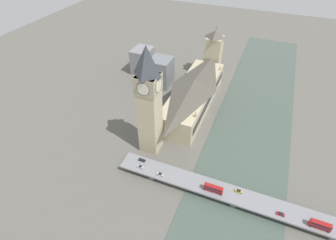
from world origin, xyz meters
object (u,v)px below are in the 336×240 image
(victoria_tower, at_px, (213,53))
(double_decker_bus_lead, at_px, (213,188))
(parliament_hall, at_px, (194,93))
(car_southbound_mid, at_px, (140,167))
(car_northbound_lead, at_px, (142,160))
(car_northbound_mid, at_px, (239,191))
(car_northbound_tail, at_px, (160,174))
(road_bridge, at_px, (235,196))
(double_decker_bus_mid, at_px, (320,225))
(car_southbound_lead, at_px, (281,214))
(clock_tower, at_px, (149,100))

(victoria_tower, relative_size, double_decker_bus_lead, 4.38)
(parliament_hall, bearing_deg, car_southbound_mid, 83.51)
(car_northbound_lead, relative_size, car_northbound_mid, 1.16)
(parliament_hall, xyz_separation_m, car_northbound_lead, (10.72, 75.87, -7.81))
(car_northbound_tail, bearing_deg, road_bridge, -176.20)
(victoria_tower, height_order, car_northbound_mid, victoria_tower)
(double_decker_bus_mid, bearing_deg, victoria_tower, -56.13)
(car_northbound_lead, relative_size, car_northbound_tail, 1.19)
(parliament_hall, height_order, double_decker_bus_lead, parliament_hall)
(double_decker_bus_lead, height_order, double_decker_bus_mid, double_decker_bus_mid)
(road_bridge, height_order, car_southbound_lead, car_southbound_lead)
(car_northbound_tail, xyz_separation_m, car_southbound_mid, (14.18, -0.68, -0.08))
(road_bridge, bearing_deg, double_decker_bus_mid, 175.50)
(car_northbound_lead, xyz_separation_m, car_southbound_lead, (-86.80, 6.32, 0.01))
(parliament_hall, distance_m, car_northbound_lead, 77.02)
(victoria_tower, relative_size, car_northbound_mid, 12.22)
(car_northbound_tail, height_order, car_southbound_lead, car_northbound_tail)
(car_northbound_lead, bearing_deg, car_northbound_tail, 158.49)
(car_southbound_lead, bearing_deg, victoria_tower, -61.71)
(double_decker_bus_lead, distance_m, car_northbound_mid, 15.03)
(car_southbound_lead, bearing_deg, clock_tower, -15.23)
(clock_tower, xyz_separation_m, car_northbound_mid, (-64.59, 18.01, -35.67))
(clock_tower, relative_size, car_northbound_mid, 18.98)
(clock_tower, xyz_separation_m, car_southbound_mid, (-3.01, 23.23, -35.74))
(car_northbound_tail, bearing_deg, clock_tower, -54.28)
(clock_tower, height_order, victoria_tower, clock_tower)
(car_northbound_lead, xyz_separation_m, car_northbound_mid, (-63.05, 0.28, 0.03))
(road_bridge, relative_size, double_decker_bus_mid, 14.30)
(road_bridge, height_order, car_northbound_mid, car_northbound_mid)
(double_decker_bus_lead, bearing_deg, parliament_hall, -64.75)
(parliament_hall, relative_size, car_northbound_lead, 20.26)
(double_decker_bus_lead, relative_size, car_northbound_tail, 2.85)
(clock_tower, xyz_separation_m, car_northbound_lead, (-1.54, 17.74, -35.70))
(victoria_tower, xyz_separation_m, car_northbound_lead, (10.67, 135.16, -17.41))
(double_decker_bus_mid, bearing_deg, road_bridge, -4.50)
(parliament_hall, xyz_separation_m, double_decker_bus_mid, (-95.06, 82.42, -5.87))
(car_northbound_lead, distance_m, car_southbound_lead, 87.03)
(clock_tower, xyz_separation_m, road_bridge, (-63.42, 20.83, -37.28))
(car_southbound_mid, bearing_deg, double_decker_bus_lead, -179.97)
(clock_tower, relative_size, car_southbound_mid, 19.45)
(double_decker_bus_mid, bearing_deg, car_northbound_mid, -8.34)
(double_decker_bus_mid, distance_m, car_northbound_lead, 106.00)
(car_northbound_tail, relative_size, car_southbound_mid, 1.00)
(car_southbound_lead, height_order, car_southbound_mid, car_southbound_lead)
(double_decker_bus_mid, relative_size, car_southbound_lead, 2.50)
(car_southbound_lead, bearing_deg, car_northbound_tail, -0.12)
(car_northbound_mid, bearing_deg, double_decker_bus_lead, 20.35)
(parliament_hall, distance_m, victoria_tower, 60.06)
(car_northbound_mid, distance_m, car_southbound_lead, 24.51)
(road_bridge, distance_m, double_decker_bus_mid, 44.18)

